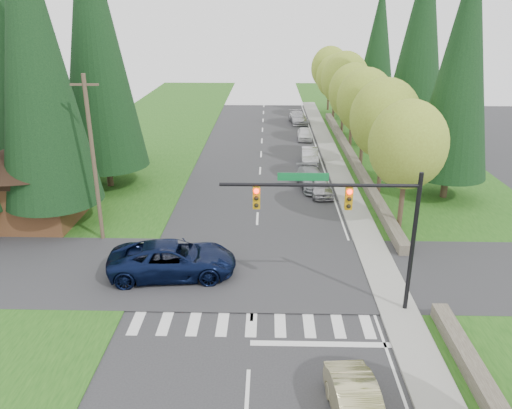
{
  "coord_description": "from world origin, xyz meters",
  "views": [
    {
      "loc": [
        0.68,
        -15.82,
        13.13
      ],
      "look_at": [
        0.02,
        10.92,
        2.8
      ],
      "focal_mm": 35.0,
      "sensor_mm": 36.0,
      "label": 1
    }
  ],
  "objects_px": {
    "parked_car_b": "(312,179)",
    "parked_car_e": "(298,118)",
    "parked_car_c": "(310,156)",
    "suv_navy": "(173,259)",
    "parked_car_a": "(320,186)",
    "sedan_champagne": "(357,408)",
    "parked_car_d": "(305,134)"
  },
  "relations": [
    {
      "from": "sedan_champagne",
      "to": "parked_car_c",
      "type": "height_order",
      "value": "sedan_champagne"
    },
    {
      "from": "suv_navy",
      "to": "parked_car_a",
      "type": "distance_m",
      "value": 15.73
    },
    {
      "from": "parked_car_a",
      "to": "parked_car_e",
      "type": "relative_size",
      "value": 0.81
    },
    {
      "from": "parked_car_b",
      "to": "parked_car_c",
      "type": "distance_m",
      "value": 6.89
    },
    {
      "from": "parked_car_c",
      "to": "parked_car_e",
      "type": "relative_size",
      "value": 0.87
    },
    {
      "from": "parked_car_d",
      "to": "parked_car_e",
      "type": "xyz_separation_m",
      "value": [
        -0.24,
        8.7,
        0.06
      ]
    },
    {
      "from": "parked_car_a",
      "to": "sedan_champagne",
      "type": "bearing_deg",
      "value": -97.01
    },
    {
      "from": "sedan_champagne",
      "to": "parked_car_c",
      "type": "bearing_deg",
      "value": 83.14
    },
    {
      "from": "suv_navy",
      "to": "parked_car_b",
      "type": "relative_size",
      "value": 1.36
    },
    {
      "from": "suv_navy",
      "to": "parked_car_b",
      "type": "distance_m",
      "value": 16.83
    },
    {
      "from": "parked_car_a",
      "to": "parked_car_c",
      "type": "height_order",
      "value": "parked_car_c"
    },
    {
      "from": "parked_car_b",
      "to": "parked_car_c",
      "type": "height_order",
      "value": "parked_car_b"
    },
    {
      "from": "parked_car_b",
      "to": "parked_car_d",
      "type": "distance_m",
      "value": 16.1
    },
    {
      "from": "parked_car_e",
      "to": "parked_car_a",
      "type": "bearing_deg",
      "value": -95.52
    },
    {
      "from": "sedan_champagne",
      "to": "parked_car_d",
      "type": "xyz_separation_m",
      "value": [
        0.94,
        40.8,
        -0.07
      ]
    },
    {
      "from": "parked_car_d",
      "to": "parked_car_e",
      "type": "height_order",
      "value": "parked_car_e"
    },
    {
      "from": "parked_car_c",
      "to": "parked_car_e",
      "type": "height_order",
      "value": "parked_car_e"
    },
    {
      "from": "sedan_champagne",
      "to": "parked_car_c",
      "type": "distance_m",
      "value": 31.61
    },
    {
      "from": "parked_car_b",
      "to": "parked_car_e",
      "type": "bearing_deg",
      "value": 82.48
    },
    {
      "from": "parked_car_e",
      "to": "suv_navy",
      "type": "bearing_deg",
      "value": -108.66
    },
    {
      "from": "parked_car_b",
      "to": "parked_car_c",
      "type": "bearing_deg",
      "value": 80.09
    },
    {
      "from": "parked_car_c",
      "to": "parked_car_a",
      "type": "bearing_deg",
      "value": -86.57
    },
    {
      "from": "suv_navy",
      "to": "parked_car_c",
      "type": "bearing_deg",
      "value": -28.5
    },
    {
      "from": "parked_car_d",
      "to": "parked_car_c",
      "type": "bearing_deg",
      "value": -89.75
    },
    {
      "from": "parked_car_e",
      "to": "parked_car_c",
      "type": "bearing_deg",
      "value": -95.78
    },
    {
      "from": "sedan_champagne",
      "to": "parked_car_d",
      "type": "relative_size",
      "value": 1.14
    },
    {
      "from": "suv_navy",
      "to": "parked_car_e",
      "type": "height_order",
      "value": "suv_navy"
    },
    {
      "from": "parked_car_a",
      "to": "parked_car_d",
      "type": "distance_m",
      "value": 17.72
    },
    {
      "from": "sedan_champagne",
      "to": "parked_car_a",
      "type": "distance_m",
      "value": 23.1
    },
    {
      "from": "parked_car_a",
      "to": "parked_car_c",
      "type": "distance_m",
      "value": 8.52
    },
    {
      "from": "suv_navy",
      "to": "parked_car_b",
      "type": "bearing_deg",
      "value": -36.35
    },
    {
      "from": "parked_car_a",
      "to": "parked_car_b",
      "type": "distance_m",
      "value": 1.72
    }
  ]
}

